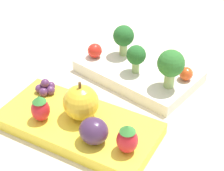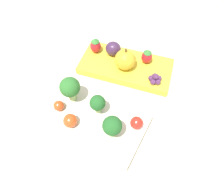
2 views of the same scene
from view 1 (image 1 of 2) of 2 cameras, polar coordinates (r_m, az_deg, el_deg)
ground_plane at (r=0.59m, az=-0.72°, el=-2.29°), size 4.00×4.00×0.00m
bento_box_savoury at (r=0.64m, az=4.00°, el=2.19°), size 0.21×0.15×0.02m
bento_box_fruit at (r=0.53m, az=-4.84°, el=-6.16°), size 0.23×0.12×0.02m
broccoli_floret_0 at (r=0.60m, az=3.70°, el=4.52°), size 0.03×0.03×0.05m
broccoli_floret_1 at (r=0.64m, az=1.78°, el=7.42°), size 0.04×0.04×0.06m
broccoli_floret_2 at (r=0.57m, az=8.96°, el=3.15°), size 0.04×0.04×0.06m
cherry_tomato_0 at (r=0.65m, az=-2.64°, el=5.33°), size 0.03×0.03×0.03m
cherry_tomato_1 at (r=0.60m, az=11.23°, el=1.78°), size 0.02×0.02×0.02m
cherry_tomato_2 at (r=0.63m, az=8.78°, el=4.05°), size 0.03×0.03×0.03m
apple at (r=0.51m, az=-4.40°, el=-2.73°), size 0.05×0.05×0.06m
strawberry_0 at (r=0.52m, az=-10.87°, el=-3.44°), size 0.03×0.03×0.04m
strawberry_1 at (r=0.47m, az=2.34°, el=-8.11°), size 0.03×0.03×0.04m
plum at (r=0.48m, az=-2.79°, el=-6.92°), size 0.04×0.04×0.04m
grape_cluster at (r=0.58m, az=-10.09°, el=-0.31°), size 0.03×0.03×0.02m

